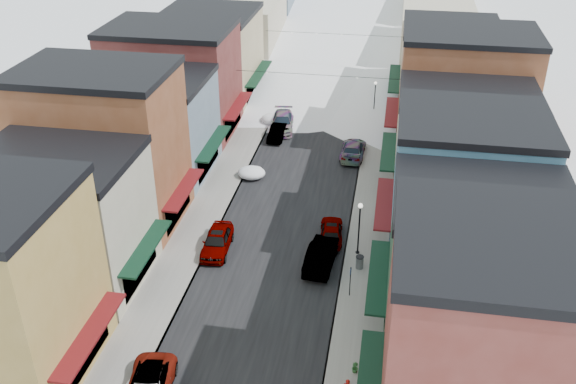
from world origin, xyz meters
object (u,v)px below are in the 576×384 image
at_px(car_green_sedan, 321,255).
at_px(trash_can, 360,262).
at_px(car_silver_sedan, 217,241).
at_px(streetlamp_near, 359,222).
at_px(car_dark_hatch, 277,132).

bearing_deg(car_green_sedan, trash_can, -179.13).
height_order(car_silver_sedan, streetlamp_near, streetlamp_near).
bearing_deg(car_green_sedan, car_silver_sedan, 0.55).
height_order(car_silver_sedan, car_dark_hatch, car_silver_sedan).
relative_size(car_dark_hatch, streetlamp_near, 0.97).
distance_m(car_silver_sedan, trash_can, 10.56).
bearing_deg(trash_can, streetlamp_near, 98.42).
xyz_separation_m(car_dark_hatch, trash_can, (9.83, -21.01, -0.03)).
bearing_deg(streetlamp_near, car_dark_hatch, 116.49).
distance_m(car_silver_sedan, streetlamp_near, 10.53).
bearing_deg(car_green_sedan, car_dark_hatch, -67.04).
xyz_separation_m(trash_can, streetlamp_near, (-0.27, 1.84, 2.15)).
bearing_deg(car_dark_hatch, trash_can, -63.17).
xyz_separation_m(car_silver_sedan, car_dark_hatch, (0.71, 20.35, -0.13)).
bearing_deg(streetlamp_near, car_green_sedan, -145.82).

